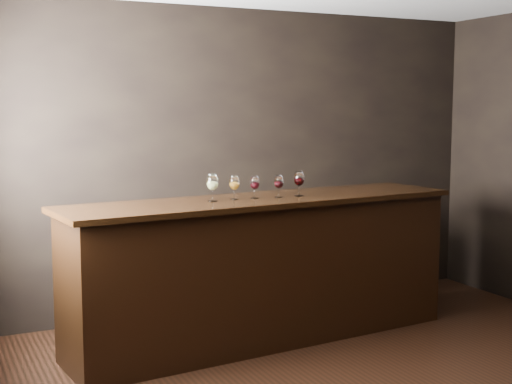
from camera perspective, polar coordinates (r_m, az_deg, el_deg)
name	(u,v)px	position (r m, az deg, el deg)	size (l,w,h in m)	color
room_shell	(344,120)	(4.68, 7.03, 5.71)	(5.02, 4.52, 2.81)	black
bar_counter	(264,272)	(5.82, 0.63, -6.40)	(3.23, 0.70, 1.13)	black
bar_top	(264,200)	(5.72, 0.63, -0.68)	(3.33, 0.77, 0.04)	black
back_bar_shelf	(223,261)	(6.52, -2.62, -5.57)	(2.78, 0.40, 1.00)	black
glass_white	(212,183)	(5.49, -3.51, 0.73)	(0.09, 0.09, 0.21)	white
glass_amber	(234,183)	(5.61, -1.75, 0.70)	(0.08, 0.08, 0.19)	white
glass_red_a	(255,183)	(5.67, -0.11, 0.70)	(0.08, 0.08, 0.18)	white
glass_red_b	(279,182)	(5.74, 1.84, 0.78)	(0.08, 0.08, 0.18)	white
glass_red_c	(299,179)	(5.83, 3.46, 1.03)	(0.09, 0.09, 0.21)	white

